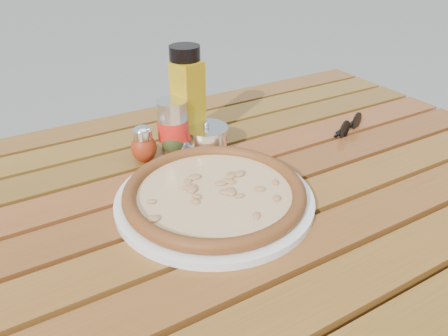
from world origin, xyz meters
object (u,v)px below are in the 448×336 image
parmesan_tin (206,139)px  oregano_shaker (173,138)px  plate (215,199)px  soda_can (173,127)px  table (229,217)px  pizza (215,192)px  dark_bottle (187,96)px  sunglasses (350,126)px  olive_oil_cruet (188,104)px  pepper_shaker (144,145)px

parmesan_tin → oregano_shaker: bearing=158.3°
plate → soda_can: size_ratio=3.00×
table → pizza: size_ratio=4.24×
plate → oregano_shaker: oregano_shaker is taller
plate → oregano_shaker: 0.21m
oregano_shaker → dark_bottle: size_ratio=0.37×
parmesan_tin → sunglasses: (0.35, -0.09, -0.01)m
oregano_shaker → olive_oil_cruet: (0.05, 0.03, 0.06)m
pizza → plate: bearing=180.0°
dark_bottle → pizza: bearing=-106.0°
pizza → parmesan_tin: bearing=65.6°
dark_bottle → soda_can: dark_bottle is taller
pepper_shaker → table: bearing=-60.0°
table → parmesan_tin: parmesan_tin is taller
parmesan_tin → sunglasses: parmesan_tin is taller
pizza → dark_bottle: size_ratio=1.50×
oregano_shaker → soda_can: (0.01, 0.01, 0.02)m
parmesan_tin → olive_oil_cruet: bearing=104.6°
sunglasses → parmesan_tin: bearing=147.1°
parmesan_tin → dark_bottle: bearing=99.1°
table → soda_can: soda_can is taller
dark_bottle → olive_oil_cruet: size_ratio=1.05×
oregano_shaker → soda_can: bearing=58.9°
pizza → oregano_shaker: 0.21m
table → oregano_shaker: oregano_shaker is taller
table → olive_oil_cruet: 0.27m
dark_bottle → olive_oil_cruet: bearing=-103.1°
plate → soda_can: (0.02, 0.22, 0.05)m
oregano_shaker → parmesan_tin: oregano_shaker is taller
pizza → sunglasses: (0.43, 0.10, -0.01)m
olive_oil_cruet → parmesan_tin: 0.09m
oregano_shaker → olive_oil_cruet: size_ratio=0.39×
oregano_shaker → parmesan_tin: 0.07m
plate → pepper_shaker: size_ratio=4.39×
dark_bottle → parmesan_tin: dark_bottle is taller
pepper_shaker → dark_bottle: 0.15m
pepper_shaker → dark_bottle: dark_bottle is taller
oregano_shaker → sunglasses: (0.41, -0.11, -0.02)m
pizza → sunglasses: sunglasses is taller
table → sunglasses: (0.38, 0.06, 0.09)m
oregano_shaker → parmesan_tin: bearing=-21.7°
plate → parmesan_tin: size_ratio=3.49×
soda_can → sunglasses: soda_can is taller
pepper_shaker → pizza: bearing=-76.6°
olive_oil_cruet → parmesan_tin: bearing=-75.4°
soda_can → sunglasses: bearing=-16.5°
table → olive_oil_cruet: (0.02, 0.20, 0.17)m
plate → pizza: pizza is taller
sunglasses → pizza: bearing=173.8°
plate → table: bearing=33.7°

